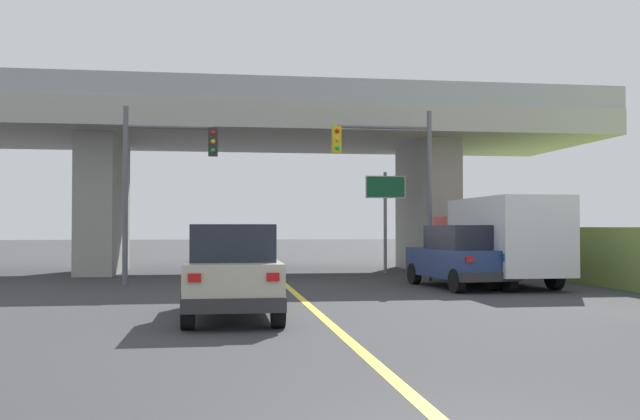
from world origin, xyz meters
TOP-DOWN VIEW (x-y plane):
  - ground at (0.00, 25.38)m, footprint 160.00×160.00m
  - overpass_bridge at (0.00, 25.38)m, footprint 28.47×9.19m
  - lane_divider_stripe at (0.00, 11.42)m, footprint 0.20×22.84m
  - suv_lead at (-1.95, 9.49)m, footprint 1.99×4.84m
  - suv_crossing at (5.43, 15.90)m, footprint 2.40×4.72m
  - box_truck at (7.17, 16.99)m, footprint 2.33×7.27m
  - sedan_oncoming at (-0.55, 29.34)m, footprint 1.90×4.58m
  - traffic_signal_nearside at (4.16, 18.88)m, footprint 3.67×0.36m
  - traffic_signal_farside at (-4.34, 18.20)m, footprint 3.13×0.36m
  - highway_sign at (4.75, 23.34)m, footprint 1.72×0.17m

SIDE VIEW (x-z plane):
  - ground at x=0.00m, z-range 0.00..0.00m
  - lane_divider_stripe at x=0.00m, z-range 0.00..0.01m
  - sedan_oncoming at x=-0.55m, z-range 0.00..2.02m
  - suv_crossing at x=5.43m, z-range 0.00..2.02m
  - suv_lead at x=-1.95m, z-range 0.01..2.03m
  - box_truck at x=7.17m, z-range 0.10..3.02m
  - highway_sign at x=4.75m, z-range 1.03..5.32m
  - traffic_signal_farside at x=-4.34m, z-range 0.81..6.81m
  - traffic_signal_nearside at x=4.16m, z-range 0.89..7.07m
  - overpass_bridge at x=0.00m, z-range 1.61..9.34m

